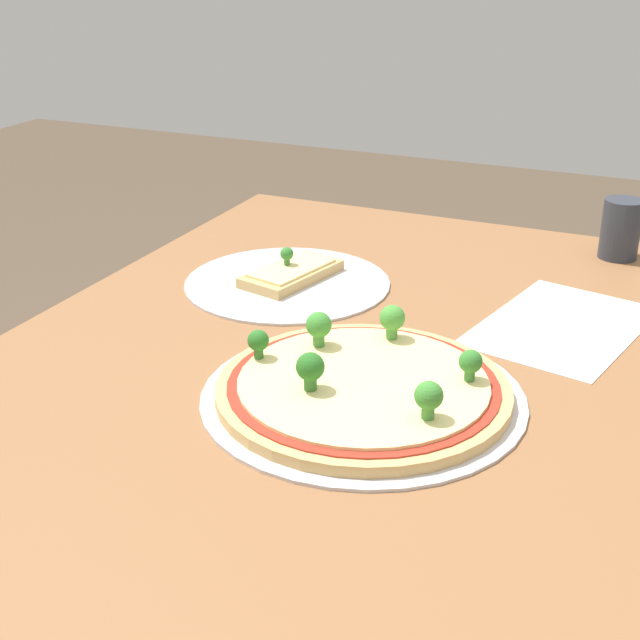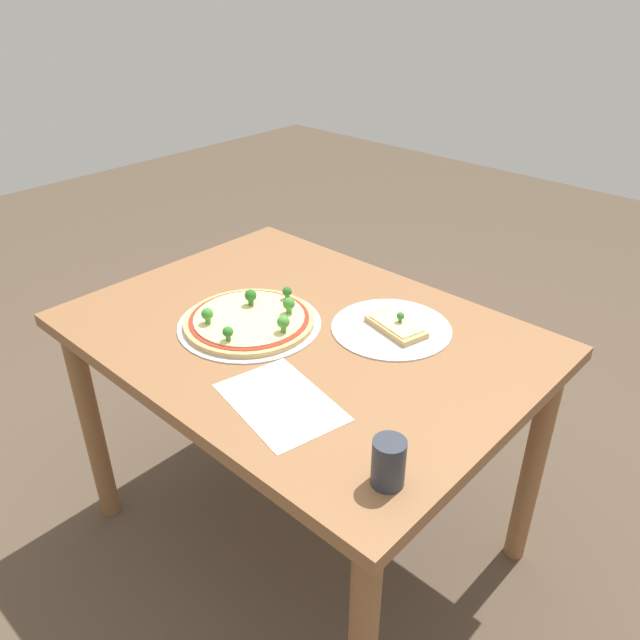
% 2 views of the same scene
% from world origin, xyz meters
% --- Properties ---
extents(dining_table, '(1.19, 0.88, 0.76)m').
position_xyz_m(dining_table, '(0.00, 0.00, 0.66)').
color(dining_table, brown).
rests_on(dining_table, ground_plane).
extents(pizza_tray_whole, '(0.38, 0.38, 0.07)m').
position_xyz_m(pizza_tray_whole, '(0.12, 0.07, 0.77)').
color(pizza_tray_whole, silver).
rests_on(pizza_tray_whole, dining_table).
extents(pizza_tray_slice, '(0.32, 0.32, 0.05)m').
position_xyz_m(pizza_tray_slice, '(-0.17, -0.17, 0.76)').
color(pizza_tray_slice, silver).
rests_on(pizza_tray_slice, dining_table).
extents(drinking_cup, '(0.06, 0.06, 0.10)m').
position_xyz_m(drinking_cup, '(-0.50, 0.28, 0.81)').
color(drinking_cup, '#2D333D').
rests_on(drinking_cup, dining_table).
extents(paper_menu, '(0.32, 0.25, 0.00)m').
position_xyz_m(paper_menu, '(-0.18, 0.25, 0.76)').
color(paper_menu, white).
rests_on(paper_menu, dining_table).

